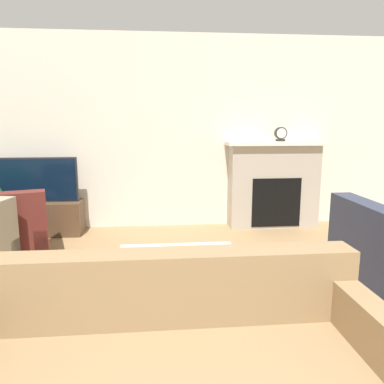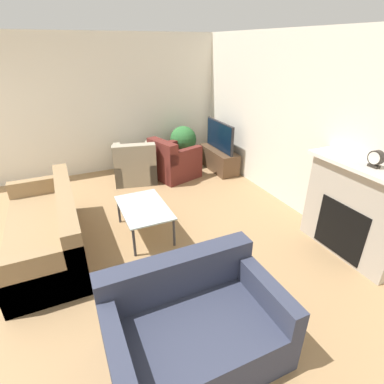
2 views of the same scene
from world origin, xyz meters
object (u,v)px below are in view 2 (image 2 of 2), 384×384
object	(u,v)px
armchair_by_window	(135,166)
potted_plant	(183,141)
mantel_clock	(376,159)
couch_sectional	(49,232)
armchair_accent	(174,163)
tv	(220,136)
coffee_table	(144,209)
couch_loveseat	(193,328)

from	to	relation	value
armchair_by_window	potted_plant	world-z (taller)	potted_plant
armchair_by_window	mantel_clock	size ratio (longest dim) A/B	5.09
couch_sectional	mantel_clock	size ratio (longest dim) A/B	10.62
armchair_by_window	armchair_accent	world-z (taller)	same
mantel_clock	armchair_accent	bearing A→B (deg)	-160.86
couch_sectional	mantel_clock	xyz separation A→B (m)	(1.72, 3.54, 1.05)
armchair_by_window	armchair_accent	xyz separation A→B (m)	(0.20, 0.75, 0.00)
tv	potted_plant	xyz separation A→B (m)	(-0.52, -0.61, -0.18)
couch_sectional	mantel_clock	world-z (taller)	mantel_clock
armchair_by_window	coffee_table	distance (m)	1.98
coffee_table	armchair_by_window	bearing A→B (deg)	168.88
tv	coffee_table	distance (m)	2.80
armchair_accent	coffee_table	distance (m)	2.08
couch_loveseat	tv	bearing A→B (deg)	57.92
potted_plant	couch_loveseat	bearing A→B (deg)	-22.05
tv	coffee_table	size ratio (longest dim) A/B	1.04
armchair_accent	mantel_clock	distance (m)	3.67
tv	couch_loveseat	bearing A→B (deg)	-32.08
tv	coffee_table	xyz separation A→B (m)	(1.73, -2.17, -0.35)
mantel_clock	couch_sectional	bearing A→B (deg)	-115.91
armchair_by_window	coffee_table	bearing A→B (deg)	91.01
tv	couch_sectional	xyz separation A→B (m)	(1.60, -3.43, -0.46)
couch_sectional	mantel_clock	distance (m)	4.07
couch_sectional	potted_plant	world-z (taller)	potted_plant
potted_plant	mantel_clock	bearing A→B (deg)	10.71
couch_loveseat	mantel_clock	distance (m)	2.68
coffee_table	potted_plant	size ratio (longest dim) A/B	1.09
tv	couch_sectional	size ratio (longest dim) A/B	0.49
armchair_accent	coffee_table	world-z (taller)	armchair_accent
couch_loveseat	armchair_accent	world-z (taller)	same
mantel_clock	armchair_by_window	bearing A→B (deg)	-151.68
armchair_accent	potted_plant	world-z (taller)	potted_plant
couch_loveseat	potted_plant	size ratio (longest dim) A/B	1.63
couch_loveseat	mantel_clock	xyz separation A→B (m)	(-0.39, 2.44, 1.05)
armchair_by_window	coffee_table	size ratio (longest dim) A/B	1.02
coffee_table	mantel_clock	size ratio (longest dim) A/B	4.97
armchair_accent	mantel_clock	world-z (taller)	mantel_clock
couch_sectional	couch_loveseat	size ratio (longest dim) A/B	1.43
potted_plant	tv	bearing A→B (deg)	49.93
armchair_by_window	potted_plant	xyz separation A→B (m)	(-0.30, 1.18, 0.27)
couch_loveseat	couch_sectional	bearing A→B (deg)	117.57
tv	coffee_table	world-z (taller)	tv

